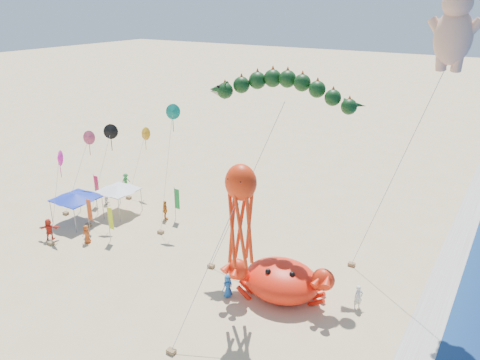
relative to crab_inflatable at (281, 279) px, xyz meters
name	(u,v)px	position (x,y,z in m)	size (l,w,h in m)	color
ground	(249,278)	(-2.94, 0.83, -1.35)	(320.00, 320.00, 0.00)	#D1B784
foam_strip	(423,337)	(9.06, 0.83, -1.34)	(320.00, 320.00, 0.00)	silver
crab_inflatable	(281,279)	(0.00, 0.00, 0.00)	(6.98, 5.71, 3.06)	#FD240D
dragon_kite	(283,94)	(-2.53, 4.54, 11.37)	(10.56, 6.44, 13.88)	black
cherub_kite	(454,27)	(7.23, 6.98, 15.85)	(5.82, 1.96, 19.52)	#DDA487
octopus_kite	(241,208)	(-1.29, -2.98, 6.06)	(2.64, 6.14, 10.08)	red
canopy_blue	(76,196)	(-20.73, 0.64, 1.09)	(3.70, 3.70, 2.71)	gray
canopy_white	(118,188)	(-18.96, 4.01, 1.09)	(3.41, 3.41, 2.71)	gray
feather_flags	(118,203)	(-17.18, 2.25, 0.66)	(9.22, 6.01, 3.20)	gray
beachgoers	(124,219)	(-16.30, 1.91, -0.47)	(28.35, 12.92, 1.86)	#2A7E3B
small_kites	(114,144)	(-18.72, 3.91, 5.42)	(10.09, 13.66, 10.64)	#FF1CBC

